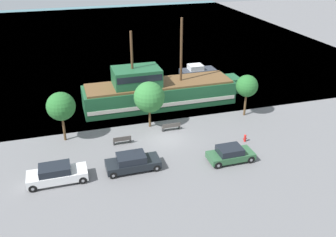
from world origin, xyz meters
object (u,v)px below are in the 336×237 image
bench_promenade_west (171,127)px  fire_hydrant (245,138)px  moored_boat_dockside (197,71)px  parked_car_curb_front (57,174)px  bench_promenade_east (122,140)px  pirate_ship (157,91)px  parked_car_curb_rear (132,162)px  parked_car_curb_mid (230,154)px

bench_promenade_west → fire_hydrant: bearing=-34.8°
moored_boat_dockside → fire_hydrant: (-2.68, -20.37, -0.15)m
fire_hydrant → bench_promenade_west: bench_promenade_west is taller
parked_car_curb_front → bench_promenade_east: 7.89m
fire_hydrant → pirate_ship: bearing=117.9°
parked_car_curb_rear → bench_promenade_east: size_ratio=2.66×
fire_hydrant → bench_promenade_east: (-11.78, 3.04, 0.03)m
pirate_ship → fire_hydrant: bearing=-62.1°
parked_car_curb_rear → fire_hydrant: size_ratio=6.14×
bench_promenade_west → parked_car_curb_rear: bearing=-131.6°
pirate_ship → parked_car_curb_rear: pirate_ship is taller
parked_car_curb_rear → parked_car_curb_mid: bearing=-7.6°
moored_boat_dockside → parked_car_curb_rear: bearing=-123.2°
pirate_ship → parked_car_curb_rear: (-5.77, -12.91, -1.06)m
bench_promenade_east → bench_promenade_west: same height
pirate_ship → parked_car_curb_front: 17.75m
pirate_ship → fire_hydrant: 12.79m
moored_boat_dockside → parked_car_curb_mid: moored_boat_dockside is taller
fire_hydrant → parked_car_curb_mid: bearing=-136.2°
moored_boat_dockside → parked_car_curb_front: bearing=-133.3°
parked_car_curb_mid → fire_hydrant: bearing=43.8°
parked_car_curb_rear → bench_promenade_west: (5.41, 6.08, -0.29)m
moored_boat_dockside → bench_promenade_west: moored_boat_dockside is taller
fire_hydrant → bench_promenade_west: bearing=145.2°
pirate_ship → parked_car_curb_mid: bearing=-78.0°
parked_car_curb_rear → bench_promenade_west: 8.14m
moored_boat_dockside → bench_promenade_west: 18.34m
parked_car_curb_rear → bench_promenade_west: parked_car_curb_rear is taller
fire_hydrant → parked_car_curb_rear: bearing=-171.8°
moored_boat_dockside → bench_promenade_east: (-14.46, -17.34, -0.12)m
parked_car_curb_rear → bench_promenade_east: bearing=90.6°
parked_car_curb_mid → parked_car_curb_rear: (-8.75, 1.17, 0.03)m
pirate_ship → bench_promenade_east: size_ratio=10.95×
parked_car_curb_mid → fire_hydrant: parked_car_curb_mid is taller
bench_promenade_east → parked_car_curb_mid: bearing=-33.8°
moored_boat_dockside → fire_hydrant: 20.55m
fire_hydrant → bench_promenade_east: 12.16m
pirate_ship → parked_car_curb_mid: size_ratio=4.62×
pirate_ship → fire_hydrant: (5.96, -11.23, -1.39)m
parked_car_curb_rear → fire_hydrant: 11.85m
parked_car_curb_rear → pirate_ship: bearing=65.9°
parked_car_curb_mid → parked_car_curb_rear: 8.83m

